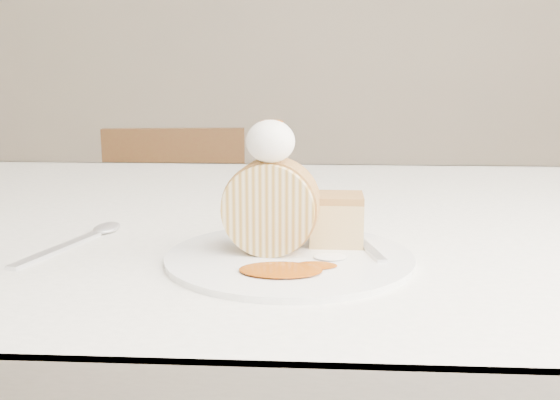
{
  "coord_description": "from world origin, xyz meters",
  "views": [
    {
      "loc": [
        0.03,
        -0.61,
        0.93
      ],
      "look_at": [
        -0.0,
        -0.01,
        0.81
      ],
      "focal_mm": 40.0,
      "sensor_mm": 36.0,
      "label": 1
    }
  ],
  "objects": [
    {
      "name": "fork",
      "position": [
        0.09,
        0.01,
        0.76
      ],
      "size": [
        0.05,
        0.15,
        0.0
      ],
      "primitive_type": "cube",
      "rotation": [
        0.0,
        0.0,
        0.22
      ],
      "color": "silver",
      "rests_on": "plate"
    },
    {
      "name": "spoon",
      "position": [
        -0.23,
        -0.0,
        0.75
      ],
      "size": [
        0.07,
        0.17,
        0.0
      ],
      "primitive_type": "cube",
      "rotation": [
        0.0,
        0.0,
        -0.26
      ],
      "color": "silver",
      "rests_on": "table"
    },
    {
      "name": "whipped_cream",
      "position": [
        -0.01,
        -0.02,
        0.87
      ],
      "size": [
        0.05,
        0.05,
        0.04
      ],
      "primitive_type": "ellipsoid",
      "color": "white",
      "rests_on": "roulade_slice"
    },
    {
      "name": "caramel_pool",
      "position": [
        0.0,
        -0.08,
        0.76
      ],
      "size": [
        0.08,
        0.05,
        0.0
      ],
      "primitive_type": null,
      "rotation": [
        0.0,
        0.0,
        -0.02
      ],
      "color": "#8D3905",
      "rests_on": "plate"
    },
    {
      "name": "roulade_slice",
      "position": [
        -0.01,
        -0.01,
        0.8
      ],
      "size": [
        0.09,
        0.06,
        0.09
      ],
      "primitive_type": "cylinder",
      "rotation": [
        1.57,
        0.0,
        -0.09
      ],
      "color": "#CBB98D",
      "rests_on": "plate"
    },
    {
      "name": "caramel_drizzle",
      "position": [
        -0.01,
        -0.01,
        0.89
      ],
      "size": [
        0.02,
        0.02,
        0.01
      ],
      "primitive_type": "ellipsoid",
      "color": "#8D3905",
      "rests_on": "whipped_cream"
    },
    {
      "name": "table",
      "position": [
        0.0,
        0.2,
        0.66
      ],
      "size": [
        1.4,
        0.9,
        0.75
      ],
      "color": "beige",
      "rests_on": "ground"
    },
    {
      "name": "plate",
      "position": [
        0.01,
        -0.02,
        0.75
      ],
      "size": [
        0.25,
        0.25,
        0.01
      ],
      "primitive_type": "cylinder",
      "rotation": [
        0.0,
        0.0,
        -0.02
      ],
      "color": "white",
      "rests_on": "table"
    },
    {
      "name": "cake_chunk",
      "position": [
        0.06,
        0.02,
        0.78
      ],
      "size": [
        0.06,
        0.05,
        0.05
      ],
      "primitive_type": "cube",
      "rotation": [
        0.0,
        0.0,
        -0.02
      ],
      "color": "#A46E3E",
      "rests_on": "plate"
    },
    {
      "name": "chair_far",
      "position": [
        -0.35,
        1.1,
        0.45
      ],
      "size": [
        0.41,
        0.41,
        0.79
      ],
      "rotation": [
        0.0,
        0.0,
        3.26
      ],
      "color": "brown",
      "rests_on": "ground"
    }
  ]
}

